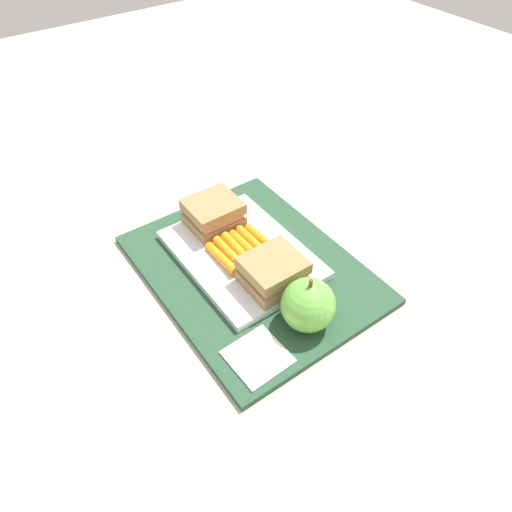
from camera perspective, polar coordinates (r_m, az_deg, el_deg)
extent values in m
plane|color=#B7AD99|center=(0.71, -0.59, -1.83)|extent=(2.40, 2.40, 0.00)
cube|color=#284C33|center=(0.71, -0.59, -1.55)|extent=(0.36, 0.28, 0.01)
cube|color=white|center=(0.71, -1.75, 0.24)|extent=(0.23, 0.17, 0.01)
cube|color=#9E7A4C|center=(0.75, -5.14, 4.44)|extent=(0.07, 0.08, 0.02)
cube|color=pink|center=(0.74, -5.20, 5.20)|extent=(0.07, 0.07, 0.01)
cube|color=#9E7A4C|center=(0.74, -5.27, 5.98)|extent=(0.07, 0.08, 0.02)
cube|color=#9E7A4C|center=(0.66, 2.05, -2.70)|extent=(0.07, 0.08, 0.02)
cube|color=pink|center=(0.65, 2.08, -1.92)|extent=(0.07, 0.07, 0.01)
cube|color=#9E7A4C|center=(0.64, 2.11, -1.12)|extent=(0.07, 0.08, 0.02)
cylinder|color=orange|center=(0.69, -4.20, -0.30)|extent=(0.08, 0.01, 0.02)
cylinder|color=orange|center=(0.70, -3.24, 0.32)|extent=(0.08, 0.01, 0.01)
cylinder|color=orange|center=(0.70, -2.22, 0.76)|extent=(0.08, 0.01, 0.02)
cylinder|color=orange|center=(0.71, -1.28, 1.17)|extent=(0.08, 0.01, 0.02)
cylinder|color=orange|center=(0.71, -0.43, 1.74)|extent=(0.08, 0.01, 0.02)
cylinder|color=orange|center=(0.72, 0.70, 2.10)|extent=(0.08, 0.01, 0.02)
sphere|color=#66B742|center=(0.61, 6.68, -5.74)|extent=(0.07, 0.07, 0.07)
cylinder|color=brown|center=(0.58, 7.01, -3.16)|extent=(0.01, 0.01, 0.01)
cube|color=white|center=(0.60, 0.20, -12.15)|extent=(0.07, 0.07, 0.00)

